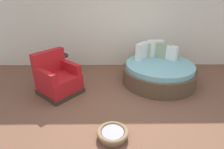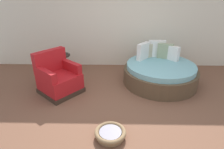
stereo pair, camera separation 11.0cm
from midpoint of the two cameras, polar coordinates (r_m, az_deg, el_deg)
ground_plane at (r=3.74m, az=4.04°, el=-11.41°), size 8.00×8.00×0.02m
back_wall at (r=5.57m, az=3.32°, el=16.32°), size 8.00×0.12×2.74m
round_daybed at (r=4.85m, az=14.88°, el=0.62°), size 1.80×1.80×0.95m
red_armchair at (r=4.40m, az=-15.25°, el=-1.17°), size 1.13×1.13×0.94m
pet_basket at (r=3.16m, az=0.54°, el=-17.46°), size 0.51×0.51×0.13m
side_table at (r=5.39m, az=-14.29°, el=4.92°), size 0.44×0.44×0.52m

